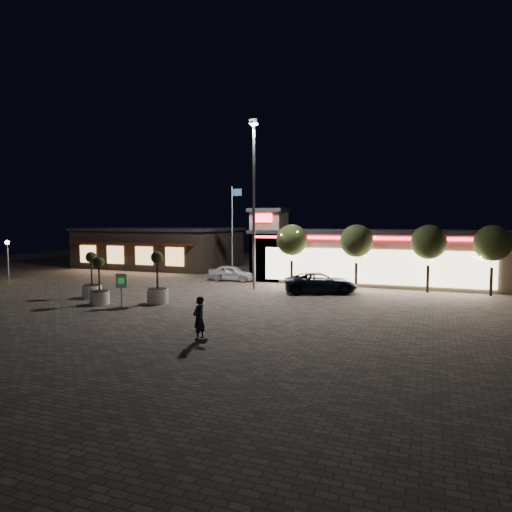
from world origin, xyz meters
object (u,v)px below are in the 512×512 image
at_px(white_sedan, 231,273).
at_px(planter_left, 92,284).
at_px(planter_mid, 99,290).
at_px(pedestrian, 199,318).
at_px(valet_sign, 121,284).
at_px(pickup_truck, 321,283).

xyz_separation_m(white_sedan, planter_left, (-4.98, -11.15, 0.28)).
xyz_separation_m(planter_left, planter_mid, (2.04, -1.69, -0.05)).
xyz_separation_m(pedestrian, planter_left, (-11.62, 6.82, 0.01)).
distance_m(planter_left, valet_sign, 4.33).
height_order(pedestrian, planter_left, planter_left).
height_order(pickup_truck, valet_sign, valet_sign).
height_order(white_sedan, valet_sign, valet_sign).
height_order(white_sedan, planter_left, planter_left).
height_order(pedestrian, planter_mid, planter_mid).
height_order(pickup_truck, planter_left, planter_left).
bearing_deg(valet_sign, white_sedan, 85.05).
relative_size(pickup_truck, planter_left, 1.68).
height_order(white_sedan, pedestrian, pedestrian).
bearing_deg(valet_sign, planter_mid, 172.48).
bearing_deg(planter_mid, valet_sign, -7.52).
bearing_deg(white_sedan, pedestrian, -164.10).
bearing_deg(planter_mid, pickup_truck, 38.66).
bearing_deg(pickup_truck, valet_sign, 112.87).
distance_m(pickup_truck, pedestrian, 14.43).
bearing_deg(pickup_truck, pedestrian, 151.09).
xyz_separation_m(pickup_truck, planter_mid, (-11.47, -9.17, 0.18)).
distance_m(pickup_truck, white_sedan, 9.28).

